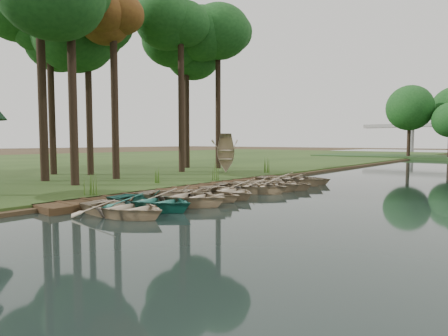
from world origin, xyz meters
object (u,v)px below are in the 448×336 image
Objects in this scene: boardwalk at (197,189)px; stored_rowboat at (225,168)px; rowboat_0 at (123,206)px; rowboat_1 at (151,199)px; rowboat_2 at (182,195)px.

stored_rowboat is (-4.44, 7.63, 0.45)m from boardwalk.
boardwalk is 5.49× the size of stored_rowboat.
rowboat_0 is 15.68m from stored_rowboat.
rowboat_0 reaches higher than boardwalk.
boardwalk is 4.57× the size of rowboat_0.
rowboat_1 is at bearing -64.68° from boardwalk.
rowboat_2 is (2.47, -3.46, 0.31)m from boardwalk.
rowboat_2 is at bearing -54.46° from boardwalk.
boardwalk is 4.04× the size of rowboat_2.
rowboat_1 is 1.48m from rowboat_2.
stored_rowboat reaches higher than rowboat_0.
stored_rowboat is (-7.07, 13.99, 0.19)m from rowboat_0.
rowboat_0 is 0.88× the size of rowboat_2.
rowboat_0 is 1.45m from rowboat_1.
rowboat_0 is (2.63, -6.36, 0.26)m from boardwalk.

